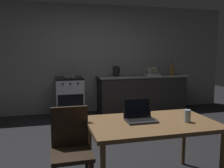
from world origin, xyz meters
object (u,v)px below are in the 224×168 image
stove_oven (70,97)px  chair (71,146)px  dining_table (152,128)px  electric_kettle (116,71)px  frying_pan (70,76)px  drinking_glass (187,116)px  laptop (140,116)px  bottle (172,69)px  dish_rack (152,73)px

stove_oven → chair: (-0.24, -3.08, 0.08)m
dining_table → electric_kettle: (0.48, 3.15, 0.34)m
dining_table → frying_pan: 3.18m
chair → drinking_glass: size_ratio=6.82×
chair → electric_kettle: electric_kettle is taller
stove_oven → laptop: (0.50, -3.07, 0.33)m
dining_table → electric_kettle: bearing=81.3°
chair → laptop: laptop is taller
stove_oven → dining_table: bearing=-79.1°
electric_kettle → drinking_glass: (-0.12, -3.25, -0.21)m
frying_pan → chair: bearing=-94.9°
stove_oven → bottle: bottle is taller
stove_oven → dining_table: size_ratio=0.65×
bottle → laptop: bearing=-123.6°
laptop → frying_pan: bearing=100.1°
chair → electric_kettle: bearing=65.0°
laptop → electric_kettle: (0.59, 3.08, 0.23)m
dining_table → chair: 0.86m
drinking_glass → chair: bearing=172.0°
frying_pan → bottle: bearing=-0.5°
laptop → dining_table: bearing=-31.0°
electric_kettle → dining_table: bearing=-98.7°
dining_table → frying_pan: size_ratio=3.00×
chair → bottle: bearing=46.1°
electric_kettle → frying_pan: size_ratio=0.54×
stove_oven → dish_rack: bearing=0.1°
dining_table → frying_pan: (-0.59, 3.12, 0.25)m
dining_table → bottle: 3.65m
stove_oven → bottle: (2.51, -0.05, 0.58)m
laptop → drinking_glass: (0.46, -0.18, 0.02)m
electric_kettle → dish_rack: (0.92, 0.00, -0.07)m
bottle → frying_pan: bearing=179.5°
frying_pan → drinking_glass: (0.94, -3.23, -0.12)m
electric_kettle → drinking_glass: bearing=-92.2°
dining_table → chair: bearing=176.0°
dining_table → laptop: laptop is taller
dining_table → chair: (-0.85, 0.06, -0.14)m
laptop → bottle: size_ratio=1.10×
stove_oven → drinking_glass: 3.41m
stove_oven → laptop: bearing=-80.8°
stove_oven → frying_pan: frying_pan is taller
stove_oven → drinking_glass: bearing=-73.5°
chair → drinking_glass: 1.25m
stove_oven → dining_table: 3.21m
dining_table → electric_kettle: 3.20m
chair → drinking_glass: (1.20, -0.17, 0.27)m
stove_oven → drinking_glass: size_ratio=6.70×
dish_rack → dining_table: bearing=-114.0°
stove_oven → electric_kettle: 1.22m
drinking_glass → electric_kettle: bearing=87.8°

